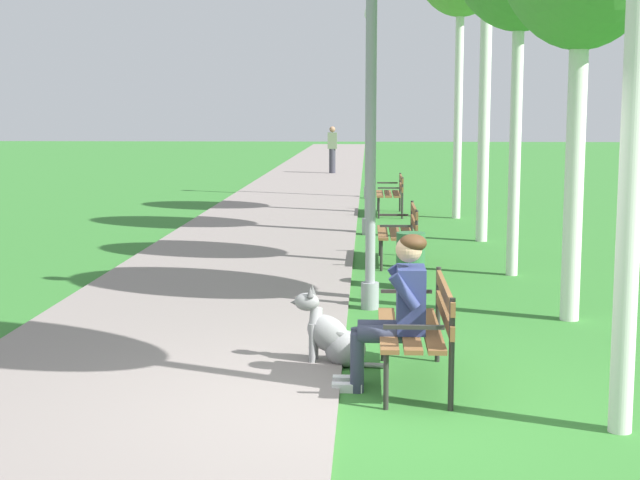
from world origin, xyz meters
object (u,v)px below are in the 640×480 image
at_px(park_bench_near, 422,322).
at_px(litter_bin, 411,260).
at_px(park_bench_far, 393,191).
at_px(lamp_post_mid, 368,101).
at_px(pedestrian_distant, 332,150).
at_px(lamp_post_far, 369,101).
at_px(park_bench_mid, 401,228).
at_px(person_seated_on_near_bench, 397,305).
at_px(dog_grey, 333,337).
at_px(lamp_post_near, 371,125).

height_order(park_bench_near, litter_bin, park_bench_near).
distance_m(park_bench_far, lamp_post_mid, 3.77).
bearing_deg(lamp_post_mid, park_bench_far, 80.81).
xyz_separation_m(park_bench_near, pedestrian_distant, (-1.68, 25.21, 0.33)).
relative_size(lamp_post_mid, lamp_post_far, 0.97).
height_order(park_bench_mid, person_seated_on_near_bench, person_seated_on_near_bench).
xyz_separation_m(park_bench_near, lamp_post_mid, (-0.44, 9.25, 1.86)).
bearing_deg(park_bench_mid, dog_grey, -97.92).
relative_size(lamp_post_near, pedestrian_distant, 2.40).
height_order(person_seated_on_near_bench, dog_grey, person_seated_on_near_bench).
xyz_separation_m(lamp_post_far, pedestrian_distant, (-1.24, 8.92, -1.60)).
height_order(dog_grey, pedestrian_distant, pedestrian_distant).
bearing_deg(dog_grey, park_bench_mid, 82.08).
bearing_deg(litter_bin, park_bench_far, 90.11).
bearing_deg(lamp_post_far, person_seated_on_near_bench, -89.18).
bearing_deg(person_seated_on_near_bench, park_bench_near, 37.94).
xyz_separation_m(park_bench_mid, litter_bin, (0.05, -1.93, -0.16)).
xyz_separation_m(dog_grey, lamp_post_near, (0.32, 2.41, 1.79)).
xyz_separation_m(park_bench_mid, dog_grey, (-0.78, -5.61, -0.25)).
distance_m(lamp_post_far, pedestrian_distant, 9.15).
xyz_separation_m(park_bench_mid, person_seated_on_near_bench, (-0.25, -6.26, 0.17)).
xyz_separation_m(dog_grey, lamp_post_mid, (0.29, 8.75, 2.11)).
distance_m(park_bench_near, pedestrian_distant, 25.27).
height_order(park_bench_far, pedestrian_distant, pedestrian_distant).
bearing_deg(lamp_post_far, park_bench_far, -82.18).
bearing_deg(lamp_post_mid, park_bench_near, -87.25).
relative_size(dog_grey, lamp_post_near, 0.21).
height_order(park_bench_far, lamp_post_far, lamp_post_far).
bearing_deg(lamp_post_near, lamp_post_far, 90.13).
bearing_deg(dog_grey, park_bench_far, 86.12).
relative_size(park_bench_mid, lamp_post_near, 0.38).
bearing_deg(lamp_post_mid, lamp_post_far, 89.99).
bearing_deg(park_bench_far, park_bench_mid, -90.30).
distance_m(lamp_post_mid, lamp_post_far, 7.04).
distance_m(park_bench_near, park_bench_far, 12.49).
relative_size(park_bench_far, lamp_post_far, 0.32).
distance_m(park_bench_mid, park_bench_far, 6.38).
distance_m(park_bench_near, lamp_post_near, 3.31).
height_order(park_bench_near, lamp_post_mid, lamp_post_mid).
height_order(person_seated_on_near_bench, lamp_post_mid, lamp_post_mid).
bearing_deg(person_seated_on_near_bench, lamp_post_mid, 91.44).
bearing_deg(park_bench_near, park_bench_mid, 89.56).
height_order(park_bench_far, person_seated_on_near_bench, person_seated_on_near_bench).
distance_m(dog_grey, lamp_post_near, 3.02).
bearing_deg(pedestrian_distant, lamp_post_near, -86.74).
bearing_deg(lamp_post_far, pedestrian_distant, 97.92).
height_order(dog_grey, lamp_post_mid, lamp_post_mid).
xyz_separation_m(person_seated_on_near_bench, litter_bin, (0.30, 4.33, -0.33)).
height_order(park_bench_near, person_seated_on_near_bench, person_seated_on_near_bench).
distance_m(park_bench_near, lamp_post_mid, 9.44).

